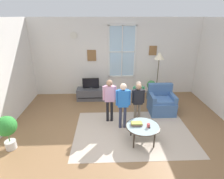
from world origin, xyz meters
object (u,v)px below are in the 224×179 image
at_px(person_green_shirt, 138,95).
at_px(cup, 148,125).
at_px(coffee_table, 143,127).
at_px(armchair, 161,103).
at_px(potted_plant_corner, 7,128).
at_px(person_blue_shirt, 123,101).
at_px(floor_lamp, 159,61).
at_px(tv_stand, 91,94).
at_px(remote_near_books, 149,126).
at_px(television, 91,83).
at_px(potted_plant_by_window, 151,89).
at_px(person_pink_shirt, 110,96).
at_px(person_black_shirt, 138,99).
at_px(book_stack, 137,124).

bearing_deg(person_green_shirt, cup, -88.30).
height_order(coffee_table, person_green_shirt, person_green_shirt).
height_order(armchair, potted_plant_corner, armchair).
distance_m(person_blue_shirt, floor_lamp, 2.08).
relative_size(tv_stand, coffee_table, 1.26).
bearing_deg(person_blue_shirt, remote_near_books, -49.72).
distance_m(television, armchair, 2.52).
bearing_deg(potted_plant_by_window, cup, -104.90).
relative_size(television, person_pink_shirt, 0.46).
height_order(television, potted_plant_corner, potted_plant_corner).
height_order(armchair, coffee_table, armchair).
height_order(tv_stand, person_black_shirt, person_black_shirt).
xyz_separation_m(tv_stand, armchair, (2.27, -1.05, 0.12)).
bearing_deg(person_pink_shirt, person_blue_shirt, -45.96).
distance_m(person_green_shirt, floor_lamp, 1.43).
bearing_deg(armchair, floor_lamp, 91.29).
height_order(tv_stand, person_pink_shirt, person_pink_shirt).
distance_m(cup, person_black_shirt, 0.95).
bearing_deg(cup, armchair, 63.14).
distance_m(tv_stand, potted_plant_corner, 3.15).
bearing_deg(armchair, book_stack, -126.11).
height_order(person_green_shirt, person_blue_shirt, person_blue_shirt).
height_order(television, person_blue_shirt, person_blue_shirt).
bearing_deg(tv_stand, television, -90.00).
height_order(person_pink_shirt, person_green_shirt, person_pink_shirt).
xyz_separation_m(book_stack, potted_plant_by_window, (0.93, 2.43, -0.11)).
relative_size(television, remote_near_books, 4.21).
bearing_deg(potted_plant_by_window, tv_stand, 179.47).
xyz_separation_m(person_black_shirt, potted_plant_corner, (-3.10, -0.99, -0.19)).
xyz_separation_m(tv_stand, person_pink_shirt, (0.63, -1.54, 0.59)).
xyz_separation_m(coffee_table, cup, (0.12, -0.06, 0.07)).
xyz_separation_m(cup, remote_near_books, (0.02, 0.02, -0.04)).
xyz_separation_m(television, person_green_shirt, (1.47, -1.32, 0.09)).
relative_size(remote_near_books, potted_plant_by_window, 0.20).
xyz_separation_m(remote_near_books, floor_lamp, (0.74, 2.13, 1.05)).
xyz_separation_m(person_pink_shirt, potted_plant_by_window, (1.56, 1.52, -0.43)).
height_order(television, coffee_table, television).
relative_size(book_stack, cup, 2.91).
distance_m(tv_stand, book_stack, 2.77).
relative_size(person_black_shirt, person_green_shirt, 1.04).
xyz_separation_m(person_black_shirt, person_blue_shirt, (-0.44, -0.24, 0.07)).
xyz_separation_m(armchair, coffee_table, (-0.88, -1.45, 0.09)).
bearing_deg(person_black_shirt, person_pink_shirt, 171.79).
bearing_deg(person_black_shirt, coffee_table, -91.12).
bearing_deg(cup, coffee_table, 153.43).
bearing_deg(person_pink_shirt, tv_stand, 112.23).
bearing_deg(armchair, person_black_shirt, -145.41).
relative_size(coffee_table, potted_plant_corner, 0.98).
height_order(coffee_table, potted_plant_by_window, potted_plant_by_window).
bearing_deg(armchair, potted_plant_by_window, 94.92).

